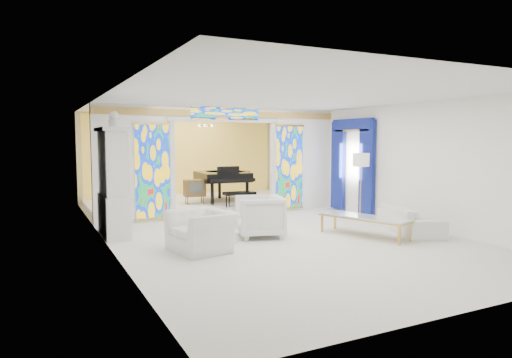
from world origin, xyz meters
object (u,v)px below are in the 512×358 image
coffee_table (365,218)px  tv_console (195,188)px  grand_piano (226,177)px  armchair_right (260,216)px  sofa (409,219)px  armchair_left (202,231)px  china_cabinet (113,183)px

coffee_table → tv_console: tv_console is taller
grand_piano → tv_console: size_ratio=3.91×
grand_piano → armchair_right: bearing=-100.0°
coffee_table → grand_piano: grand_piano is taller
sofa → tv_console: (-3.36, 5.37, 0.35)m
grand_piano → tv_console: (-1.14, -0.31, -0.29)m
tv_console → armchair_left: bearing=-100.6°
armchair_left → tv_console: (1.54, 4.96, 0.27)m
armchair_left → armchair_right: armchair_right is taller
sofa → tv_console: bearing=53.4°
china_cabinet → armchair_left: 2.65m
china_cabinet → sofa: 6.75m
china_cabinet → armchair_left: china_cabinet is taller
sofa → coffee_table: (-1.28, 0.04, 0.11)m
armchair_left → grand_piano: 5.94m
sofa → tv_console: tv_console is taller
grand_piano → china_cabinet: bearing=-138.5°
armchair_left → coffee_table: (3.62, -0.37, 0.03)m
sofa → grand_piano: size_ratio=0.73×
china_cabinet → armchair_left: (1.27, -2.19, -0.79)m
china_cabinet → armchair_left: bearing=-60.0°
china_cabinet → grand_piano: (3.95, 3.08, -0.23)m
armchair_right → sofa: (3.34, -1.04, -0.15)m
china_cabinet → grand_piano: size_ratio=0.96×
armchair_right → tv_console: (-0.02, 4.33, 0.20)m
armchair_left → grand_piano: bearing=142.5°
armchair_right → tv_console: bearing=-163.9°
armchair_left → grand_piano: grand_piano is taller
armchair_right → tv_console: 4.34m
sofa → grand_piano: 6.13m
armchair_left → armchair_right: 1.68m
armchair_left → armchair_right: size_ratio=1.18×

